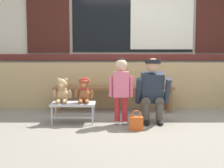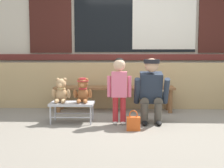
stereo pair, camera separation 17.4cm
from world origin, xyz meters
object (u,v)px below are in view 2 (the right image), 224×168
child_standing (119,84)px  teddy_bear_plain (61,91)px  handbag_on_ground (133,123)px  adult_crouching (152,90)px  small_display_bench (72,105)px  wooden_bench_long (114,90)px  teddy_bear_with_hat (83,91)px

child_standing → teddy_bear_plain: bearing=173.4°
teddy_bear_plain → handbag_on_ground: size_ratio=1.34×
adult_crouching → small_display_bench: bearing=-178.5°
adult_crouching → handbag_on_ground: bearing=-121.3°
child_standing → adult_crouching: 0.50m
small_display_bench → teddy_bear_plain: 0.25m
handbag_on_ground → teddy_bear_plain: bearing=157.5°
wooden_bench_long → teddy_bear_with_hat: size_ratio=5.78×
teddy_bear_with_hat → child_standing: (0.54, -0.10, 0.12)m
small_display_bench → teddy_bear_with_hat: teddy_bear_with_hat is taller
teddy_bear_plain → wooden_bench_long: bearing=49.8°
wooden_bench_long → teddy_bear_plain: teddy_bear_plain is taller
small_display_bench → adult_crouching: 1.19m
adult_crouching → handbag_on_ground: size_ratio=3.49×
wooden_bench_long → child_standing: bearing=-84.3°
wooden_bench_long → teddy_bear_plain: (-0.76, -0.90, 0.09)m
child_standing → adult_crouching: size_ratio=1.01×
teddy_bear_with_hat → handbag_on_ground: size_ratio=1.34×
small_display_bench → teddy_bear_with_hat: (0.16, 0.00, 0.21)m
teddy_bear_plain → adult_crouching: size_ratio=0.38×
teddy_bear_with_hat → small_display_bench: bearing=-179.2°
teddy_bear_plain → child_standing: size_ratio=0.38×
teddy_bear_plain → handbag_on_ground: (1.05, -0.43, -0.37)m
wooden_bench_long → adult_crouching: (0.57, -0.87, 0.11)m
small_display_bench → adult_crouching: (1.17, 0.03, 0.21)m
child_standing → small_display_bench: bearing=172.0°
small_display_bench → child_standing: child_standing is taller
teddy_bear_plain → adult_crouching: (1.33, 0.03, 0.02)m
small_display_bench → teddy_bear_plain: size_ratio=1.76×
teddy_bear_with_hat → adult_crouching: 1.01m
wooden_bench_long → child_standing: size_ratio=2.19×
wooden_bench_long → handbag_on_ground: 1.39m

